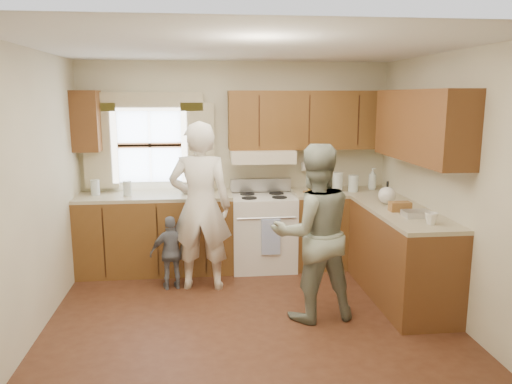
{
  "coord_description": "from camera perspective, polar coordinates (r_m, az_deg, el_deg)",
  "views": [
    {
      "loc": [
        -0.43,
        -4.43,
        2.09
      ],
      "look_at": [
        0.1,
        0.4,
        1.15
      ],
      "focal_mm": 35.0,
      "sensor_mm": 36.0,
      "label": 1
    }
  ],
  "objects": [
    {
      "name": "room",
      "position": [
        4.53,
        -0.7,
        0.26
      ],
      "size": [
        3.8,
        3.8,
        3.8
      ],
      "color": "#422214",
      "rests_on": "ground"
    },
    {
      "name": "kitchen_fixtures",
      "position": [
        5.74,
        4.36,
        -1.68
      ],
      "size": [
        3.8,
        2.25,
        2.15
      ],
      "color": "#4C2E10",
      "rests_on": "ground"
    },
    {
      "name": "stove",
      "position": [
        6.13,
        0.8,
        -4.42
      ],
      "size": [
        0.76,
        0.67,
        1.07
      ],
      "color": "silver",
      "rests_on": "ground"
    },
    {
      "name": "woman_left",
      "position": [
        5.41,
        -6.37,
        -1.65
      ],
      "size": [
        0.71,
        0.51,
        1.83
      ],
      "primitive_type": "imported",
      "rotation": [
        0.0,
        0.0,
        3.03
      ],
      "color": "white",
      "rests_on": "ground"
    },
    {
      "name": "woman_right",
      "position": [
        4.69,
        6.59,
        -4.67
      ],
      "size": [
        0.89,
        0.73,
        1.67
      ],
      "primitive_type": "imported",
      "rotation": [
        0.0,
        0.0,
        3.28
      ],
      "color": "#1F3722",
      "rests_on": "ground"
    },
    {
      "name": "child",
      "position": [
        5.55,
        -9.59,
        -6.86
      ],
      "size": [
        0.51,
        0.28,
        0.81
      ],
      "primitive_type": "imported",
      "rotation": [
        0.0,
        0.0,
        3.33
      ],
      "color": "slate",
      "rests_on": "ground"
    }
  ]
}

